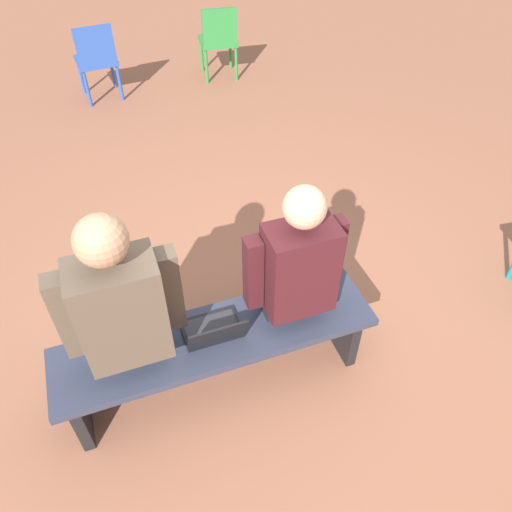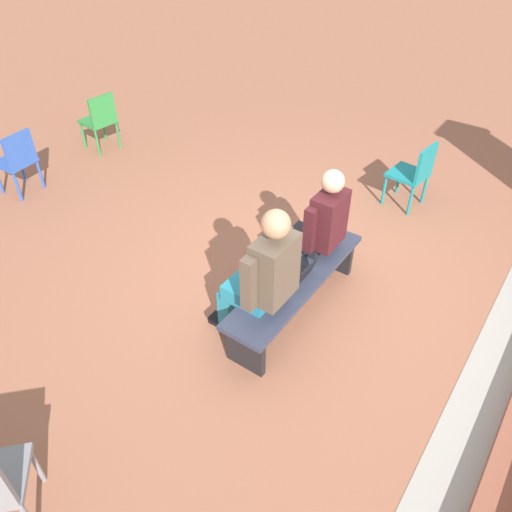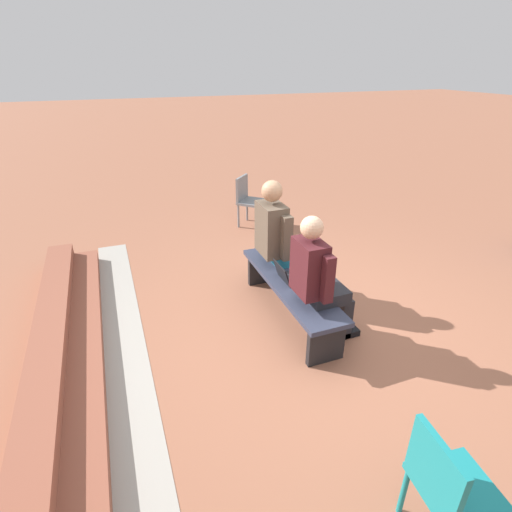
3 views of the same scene
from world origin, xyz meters
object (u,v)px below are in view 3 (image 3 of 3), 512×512
at_px(laptop, 289,276).
at_px(plastic_chair_near_bench_right, 248,198).
at_px(person_adult, 280,238).
at_px(bench, 290,288).
at_px(plastic_chair_foreground, 447,485).
at_px(person_student, 318,277).

relative_size(laptop, plastic_chair_near_bench_right, 0.38).
bearing_deg(person_adult, plastic_chair_near_bench_right, -10.70).
distance_m(bench, laptop, 0.15).
height_order(person_adult, plastic_chair_foreground, person_adult).
distance_m(person_student, laptop, 0.53).
height_order(person_adult, plastic_chair_near_bench_right, person_adult).
xyz_separation_m(person_adult, plastic_chair_near_bench_right, (2.31, -0.44, -0.27)).
bearing_deg(laptop, person_adult, -11.07).
bearing_deg(plastic_chair_foreground, laptop, -4.02).
bearing_deg(plastic_chair_near_bench_right, bench, 169.54).
bearing_deg(plastic_chair_near_bench_right, person_student, 172.19).
height_order(person_student, plastic_chair_near_bench_right, person_student).
relative_size(bench, laptop, 5.62).
height_order(laptop, plastic_chair_foreground, plastic_chair_foreground).
distance_m(laptop, plastic_chair_near_bench_right, 2.79).
xyz_separation_m(bench, plastic_chair_near_bench_right, (2.76, -0.51, 0.13)).
height_order(laptop, plastic_chair_near_bench_right, plastic_chair_near_bench_right).
bearing_deg(bench, plastic_chair_near_bench_right, -10.46).
height_order(bench, plastic_chair_near_bench_right, plastic_chair_near_bench_right).
height_order(bench, person_adult, person_adult).
bearing_deg(plastic_chair_foreground, person_adult, -5.11).
xyz_separation_m(laptop, plastic_chair_near_bench_right, (2.74, -0.52, -0.02)).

